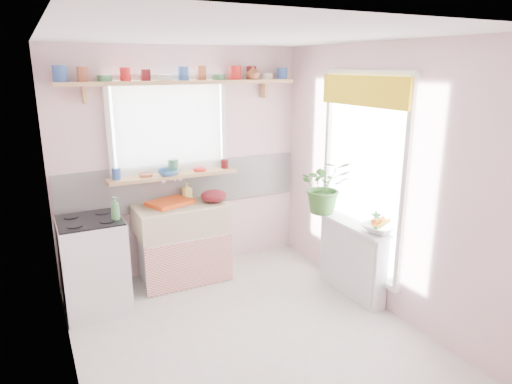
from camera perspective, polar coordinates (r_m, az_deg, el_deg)
name	(u,v)px	position (r m, az deg, el deg)	size (l,w,h in m)	color
room	(267,158)	(4.71, 1.37, 4.30)	(3.20, 3.20, 3.20)	silver
sink_unit	(182,242)	(5.06, -9.23, -6.21)	(0.95, 0.65, 1.11)	white
cooker	(94,265)	(4.65, -19.61, -8.56)	(0.58, 0.58, 0.93)	white
radiator_ledge	(352,257)	(4.81, 11.86, -7.93)	(0.22, 0.95, 0.78)	white
windowsill	(174,175)	(5.02, -10.24, 2.06)	(1.40, 0.22, 0.04)	tan
pine_shelf	(184,82)	(4.92, -9.05, 13.39)	(2.52, 0.24, 0.04)	tan
shelf_crockery	(182,75)	(4.92, -9.29, 14.25)	(2.47, 0.11, 0.12)	#3359A5
sill_crockery	(173,168)	(5.00, -10.28, 2.91)	(1.35, 0.11, 0.12)	#3359A5
dish_tray	(170,203)	(4.97, -10.71, -1.30)	(0.43, 0.33, 0.04)	#E84B14
colander	(214,196)	(5.00, -5.30, -0.48)	(0.29, 0.29, 0.13)	#5A0F16
jade_plant	(325,186)	(4.84, 8.61, 0.72)	(0.52, 0.45, 0.58)	#396A2A
fruit_bowl	(380,228)	(4.44, 15.26, -4.40)	(0.32, 0.32, 0.08)	silver
herb_pot	(376,221)	(4.47, 14.78, -3.52)	(0.10, 0.07, 0.19)	#2D6D2B
soap_bottle_sink	(187,191)	(5.13, -8.61, 0.16)	(0.09, 0.09, 0.19)	#F8EE6E
sill_cup	(174,168)	(5.06, -10.26, 3.00)	(0.13, 0.13, 0.10)	beige
sill_bowl	(168,172)	(4.93, -10.94, 2.42)	(0.22, 0.22, 0.07)	#386FB6
shelf_vase	(253,72)	(5.16, -0.38, 14.73)	(0.15, 0.15, 0.15)	brown
cooker_bottle	(115,208)	(4.37, -17.20, -1.97)	(0.08, 0.08, 0.22)	#478E50
fruit	(381,222)	(4.43, 15.32, -3.61)	(0.20, 0.14, 0.10)	orange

